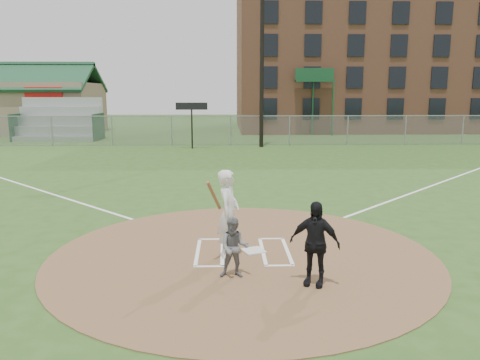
{
  "coord_description": "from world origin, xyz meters",
  "views": [
    {
      "loc": [
        -0.37,
        -9.79,
        3.49
      ],
      "look_at": [
        0.0,
        2.0,
        1.3
      ],
      "focal_mm": 35.0,
      "sensor_mm": 36.0,
      "label": 1
    }
  ],
  "objects_px": {
    "home_plate": "(254,251)",
    "catcher": "(234,248)",
    "umpire": "(315,243)",
    "batter_at_plate": "(228,213)"
  },
  "relations": [
    {
      "from": "home_plate",
      "to": "catcher",
      "type": "xyz_separation_m",
      "value": [
        -0.46,
        -1.46,
        0.57
      ]
    },
    {
      "from": "umpire",
      "to": "home_plate",
      "type": "bearing_deg",
      "value": 141.77
    },
    {
      "from": "catcher",
      "to": "home_plate",
      "type": "bearing_deg",
      "value": 76.21
    },
    {
      "from": "umpire",
      "to": "batter_at_plate",
      "type": "distance_m",
      "value": 2.23
    },
    {
      "from": "batter_at_plate",
      "to": "home_plate",
      "type": "bearing_deg",
      "value": 26.41
    },
    {
      "from": "home_plate",
      "to": "batter_at_plate",
      "type": "xyz_separation_m",
      "value": [
        -0.56,
        -0.28,
        0.93
      ]
    },
    {
      "from": "home_plate",
      "to": "umpire",
      "type": "relative_size",
      "value": 0.28
    },
    {
      "from": "umpire",
      "to": "catcher",
      "type": "bearing_deg",
      "value": -171.98
    },
    {
      "from": "home_plate",
      "to": "umpire",
      "type": "xyz_separation_m",
      "value": [
        1.0,
        -1.86,
        0.77
      ]
    },
    {
      "from": "batter_at_plate",
      "to": "umpire",
      "type": "bearing_deg",
      "value": -45.6
    }
  ]
}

